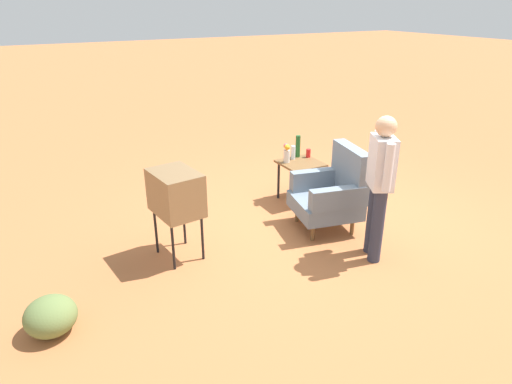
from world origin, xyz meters
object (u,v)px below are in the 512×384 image
Objects in this scene: armchair at (333,191)px; bottle_wine_green at (298,146)px; soda_can_red at (308,153)px; bottle_short_clear at (293,152)px; flower_vase at (287,152)px; tv_on_stand at (176,193)px; person_standing at (380,180)px; side_table at (300,168)px.

armchair reaches higher than bottle_wine_green.
bottle_wine_green reaches higher than soda_can_red.
armchair reaches higher than bottle_short_clear.
flower_vase is at bearing -176.09° from armchair.
person_standing reaches higher than tv_on_stand.
tv_on_stand is 2.03m from flower_vase.
armchair is 2.00m from tv_on_stand.
side_table is 0.58× the size of tv_on_stand.
tv_on_stand is (0.62, -2.07, 0.27)m from side_table.
person_standing reaches higher than soda_can_red.
tv_on_stand is 3.89× the size of flower_vase.
bottle_wine_green is (-1.92, 0.24, -0.18)m from person_standing.
flower_vase is (-1.79, -0.03, -0.20)m from person_standing.
armchair is at bearing -10.50° from bottle_wine_green.
flower_vase is at bearing -84.97° from soda_can_red.
side_table is 2.24× the size of flower_vase.
soda_can_red reaches higher than side_table.
person_standing reaches higher than armchair.
tv_on_stand reaches higher than soda_can_red.
armchair is at bearing -18.00° from soda_can_red.
bottle_short_clear is (-0.17, -0.02, 0.19)m from side_table.
bottle_short_clear is at bearing -174.44° from side_table.
tv_on_stand is (-0.27, -1.96, 0.28)m from armchair.
person_standing is (0.81, -0.04, 0.44)m from armchair.
side_table is 0.36× the size of person_standing.
armchair is 1.78× the size of side_table.
bottle_wine_green is (-0.23, 0.10, 0.25)m from side_table.
flower_vase is at bearing -178.98° from person_standing.
flower_vase is (0.04, -0.40, 0.09)m from soda_can_red.
person_standing reaches higher than bottle_wine_green.
tv_on_stand reaches higher than side_table.
flower_vase is at bearing 110.81° from tv_on_stand.
soda_can_red is at bearing 162.00° from armchair.
person_standing is 1.89m from bottle_short_clear.
bottle_wine_green is at bearing -126.48° from soda_can_red.
bottle_wine_green is at bearing 115.21° from bottle_short_clear.
bottle_short_clear is 0.75× the size of flower_vase.
soda_can_red is (-0.14, 0.22, 0.15)m from side_table.
tv_on_stand is 2.42m from soda_can_red.
person_standing is at bearing -2.51° from armchair.
flower_vase is (0.13, -0.27, -0.01)m from bottle_wine_green.
bottle_short_clear is (-0.79, 2.05, -0.09)m from tv_on_stand.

